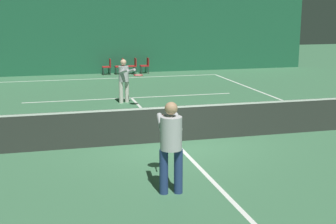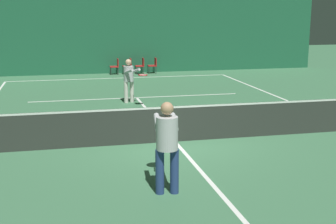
{
  "view_description": "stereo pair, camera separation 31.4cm",
  "coord_description": "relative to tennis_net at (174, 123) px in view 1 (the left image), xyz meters",
  "views": [
    {
      "loc": [
        -3.1,
        -11.42,
        3.4
      ],
      "look_at": [
        -0.39,
        -0.9,
        1.01
      ],
      "focal_mm": 50.0,
      "sensor_mm": 36.0,
      "label": 1
    },
    {
      "loc": [
        -2.8,
        -11.5,
        3.4
      ],
      "look_at": [
        -0.39,
        -0.9,
        1.01
      ],
      "focal_mm": 50.0,
      "sensor_mm": 36.0,
      "label": 2
    }
  ],
  "objects": [
    {
      "name": "player_near",
      "position": [
        -0.97,
        -3.36,
        0.51
      ],
      "size": [
        0.55,
        1.43,
        1.76
      ],
      "rotation": [
        0.0,
        0.0,
        1.44
      ],
      "color": "navy",
      "rests_on": "ground"
    },
    {
      "name": "courtside_chair_2",
      "position": [
        1.34,
        13.29,
        -0.03
      ],
      "size": [
        0.44,
        0.44,
        0.84
      ],
      "rotation": [
        0.0,
        0.0,
        -1.57
      ],
      "color": "#2D2D2D",
      "rests_on": "ground"
    },
    {
      "name": "backdrop_curtain",
      "position": [
        0.0,
        13.84,
        1.49
      ],
      "size": [
        23.0,
        0.12,
        4.0
      ],
      "color": "#1E5B3D",
      "rests_on": "ground"
    },
    {
      "name": "ground_plane",
      "position": [
        0.0,
        0.0,
        -0.51
      ],
      "size": [
        60.0,
        60.0,
        0.0
      ],
      "primitive_type": "plane",
      "color": "#3D704C"
    },
    {
      "name": "tennis_net",
      "position": [
        0.0,
        0.0,
        0.0
      ],
      "size": [
        12.0,
        0.1,
        1.07
      ],
      "color": "#2D332D",
      "rests_on": "ground"
    },
    {
      "name": "courtside_chair_1",
      "position": [
        0.65,
        13.29,
        -0.03
      ],
      "size": [
        0.44,
        0.44,
        0.84
      ],
      "rotation": [
        0.0,
        0.0,
        -1.57
      ],
      "color": "#2D2D2D",
      "rests_on": "ground"
    },
    {
      "name": "court_line_centre",
      "position": [
        0.0,
        0.0,
        -0.51
      ],
      "size": [
        0.1,
        12.8,
        0.0
      ],
      "color": "white",
      "rests_on": "ground"
    },
    {
      "name": "court_line_baseline_far",
      "position": [
        0.0,
        11.9,
        -0.51
      ],
      "size": [
        11.0,
        0.1,
        0.0
      ],
      "color": "white",
      "rests_on": "ground"
    },
    {
      "name": "courtside_chair_3",
      "position": [
        2.02,
        13.29,
        -0.03
      ],
      "size": [
        0.44,
        0.44,
        0.84
      ],
      "rotation": [
        0.0,
        0.0,
        -1.57
      ],
      "color": "#2D2D2D",
      "rests_on": "ground"
    },
    {
      "name": "player_far",
      "position": [
        -0.41,
        5.48,
        0.43
      ],
      "size": [
        0.84,
        1.36,
        1.62
      ],
      "rotation": [
        0.0,
        0.0,
        -1.17
      ],
      "color": "beige",
      "rests_on": "ground"
    },
    {
      "name": "courtside_chair_0",
      "position": [
        -0.03,
        13.29,
        -0.03
      ],
      "size": [
        0.44,
        0.44,
        0.84
      ],
      "rotation": [
        0.0,
        0.0,
        -1.57
      ],
      "color": "#2D2D2D",
      "rests_on": "ground"
    },
    {
      "name": "court_line_service_far",
      "position": [
        0.0,
        6.4,
        -0.51
      ],
      "size": [
        8.25,
        0.1,
        0.0
      ],
      "color": "white",
      "rests_on": "ground"
    }
  ]
}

